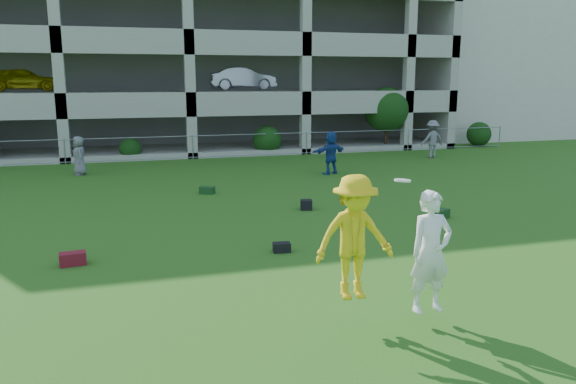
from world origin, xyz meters
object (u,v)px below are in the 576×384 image
object	(u,v)px
crate_d	(306,205)
parking_garage	(172,45)
bystander_f	(432,139)
bystander_d	(331,153)
stucco_building	(484,64)
bystander_c	(79,156)
frisbee_contest	(375,241)

from	to	relation	value
crate_d	parking_garage	world-z (taller)	parking_garage
bystander_f	crate_d	xyz separation A→B (m)	(-9.76, -9.15, -0.80)
crate_d	bystander_d	bearing A→B (deg)	62.86
stucco_building	bystander_c	size ratio (longest dim) A/B	9.86
stucco_building	bystander_d	bearing A→B (deg)	-139.80
frisbee_contest	parking_garage	bearing A→B (deg)	90.81
bystander_c	bystander_f	bearing A→B (deg)	78.06
bystander_d	crate_d	world-z (taller)	bystander_d
stucco_building	crate_d	xyz separation A→B (m)	(-21.04, -21.15, -4.85)
frisbee_contest	parking_garage	world-z (taller)	parking_garage
stucco_building	frisbee_contest	size ratio (longest dim) A/B	7.00
bystander_d	bystander_f	world-z (taller)	bystander_f
bystander_f	frisbee_contest	size ratio (longest dim) A/B	0.83
frisbee_contest	parking_garage	xyz separation A→B (m)	(-0.41, 29.01, 4.58)
stucco_building	bystander_f	bearing A→B (deg)	-133.23
bystander_d	crate_d	xyz separation A→B (m)	(-3.05, -5.96, -0.75)
bystander_c	bystander_f	size ratio (longest dim) A/B	0.86
bystander_f	parking_garage	bearing A→B (deg)	-46.75
bystander_f	crate_d	distance (m)	13.40
bystander_c	crate_d	size ratio (longest dim) A/B	4.64
bystander_d	frisbee_contest	world-z (taller)	frisbee_contest
bystander_f	frisbee_contest	distance (m)	20.69
stucco_building	parking_garage	bearing A→B (deg)	-179.25
bystander_d	parking_garage	world-z (taller)	parking_garage
bystander_f	parking_garage	world-z (taller)	parking_garage
stucco_building	parking_garage	xyz separation A→B (m)	(-23.01, -0.30, 1.01)
crate_d	stucco_building	bearing A→B (deg)	45.16
crate_d	frisbee_contest	distance (m)	8.40
bystander_c	parking_garage	distance (m)	14.21
bystander_c	crate_d	xyz separation A→B (m)	(7.08, -8.66, -0.66)
parking_garage	bystander_c	bearing A→B (deg)	-112.75
bystander_f	crate_d	world-z (taller)	bystander_f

